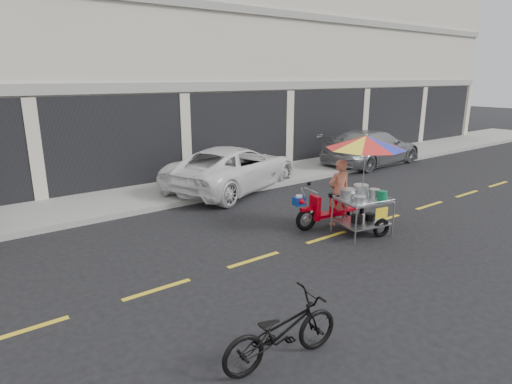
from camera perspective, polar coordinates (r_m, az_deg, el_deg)
ground at (r=9.60m, az=9.41°, el=-5.98°), size 90.00×90.00×0.00m
sidewalk at (r=13.77m, az=-7.23°, el=0.94°), size 45.00×3.00×0.15m
shophouse_block at (r=19.18m, az=-7.93°, el=17.45°), size 36.00×8.11×10.40m
centerline at (r=9.60m, az=9.41°, el=-5.96°), size 42.00×0.10×0.01m
white_pickup at (r=13.32m, az=-2.97°, el=3.23°), size 5.35×3.82×1.35m
silver_pickup at (r=17.71m, az=15.17°, el=5.77°), size 4.91×2.27×1.39m
near_bicycle at (r=5.49m, az=3.41°, el=-18.01°), size 1.69×0.73×0.86m
food_vendor_rig at (r=9.77m, az=13.01°, el=2.87°), size 2.24×2.07×2.26m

